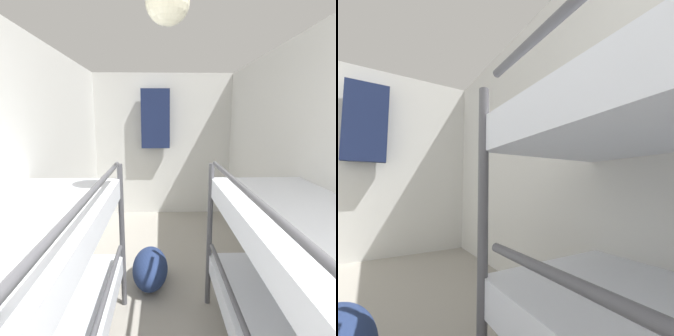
# 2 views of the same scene
# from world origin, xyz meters

# --- Properties ---
(wall_right) EXTENTS (0.06, 4.65, 2.27)m
(wall_right) POSITION_xyz_m (1.12, 2.26, 1.13)
(wall_right) COLOR silver
(wall_right) RESTS_ON ground_plane
(wall_back) EXTENTS (2.29, 0.06, 2.27)m
(wall_back) POSITION_xyz_m (0.00, 4.56, 1.13)
(wall_back) COLOR silver
(wall_back) RESTS_ON ground_plane
(hanging_coat) EXTENTS (0.44, 0.12, 0.90)m
(hanging_coat) POSITION_xyz_m (-0.12, 4.41, 1.57)
(hanging_coat) COLOR #192347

